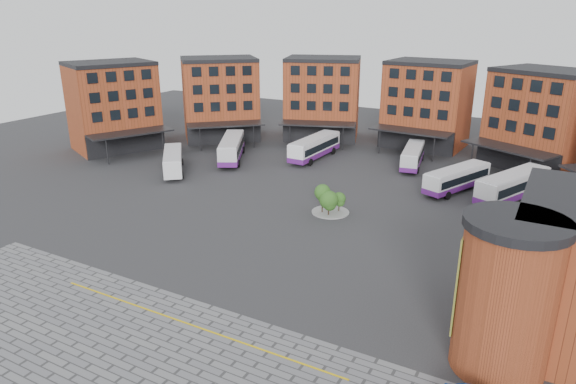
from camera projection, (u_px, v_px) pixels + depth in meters
The scene contains 10 objects.
ground at pixel (263, 248), 51.23m from camera, with size 160.00×160.00×0.00m, color #28282B.
yellow_line at pixel (189, 324), 38.74m from camera, with size 26.00×0.15×0.02m, color gold.
main_building at pixel (360, 110), 82.62m from camera, with size 94.14×42.48×14.60m.
tree_island at pixel (329, 199), 59.15m from camera, with size 4.40×4.40×3.52m.
bus_a at pixel (173, 160), 74.83m from camera, with size 8.90×9.98×3.09m.
bus_b at pixel (232, 148), 80.88m from camera, with size 8.59×12.53×3.57m.
bus_c at pixel (315, 147), 81.70m from camera, with size 3.53×12.48×3.49m.
bus_d at pixel (413, 156), 77.67m from camera, with size 4.23×11.07×3.05m.
bus_e at pixel (457, 178), 66.95m from camera, with size 6.77×11.41×3.18m.
bus_f at pixel (513, 186), 63.59m from camera, with size 7.69×12.69×3.55m.
Camera 1 is at (24.51, -39.53, 22.35)m, focal length 32.00 mm.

